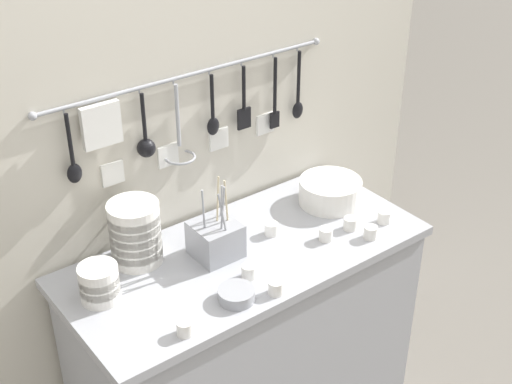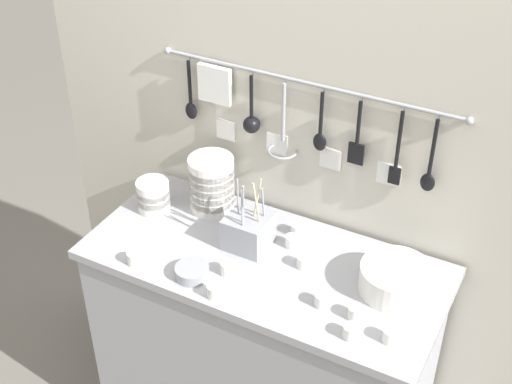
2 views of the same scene
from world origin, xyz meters
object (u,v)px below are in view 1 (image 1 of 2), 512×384
(plate_stack, at_px, (330,191))
(cup_front_left, at_px, (185,328))
(cup_back_left, at_px, (326,234))
(bowl_stack_short_front, at_px, (135,233))
(cup_back_right, at_px, (350,223))
(cup_by_caddy, at_px, (371,232))
(cup_mid_row, at_px, (239,226))
(cutlery_caddy, at_px, (216,239))
(bowl_stack_back_corner, at_px, (99,283))
(cup_edge_near, at_px, (384,217))
(cup_centre, at_px, (249,271))
(cup_beside_plates, at_px, (276,288))
(steel_mixing_bowl, at_px, (236,295))
(cup_front_right, at_px, (224,219))
(cup_edge_far, at_px, (271,229))

(plate_stack, relative_size, cup_front_left, 4.85)
(cup_back_left, bearing_deg, bowl_stack_short_front, 153.36)
(cup_back_right, relative_size, cup_front_left, 1.00)
(cup_by_caddy, xyz_separation_m, cup_back_right, (-0.02, 0.08, 0.00))
(plate_stack, relative_size, cup_mid_row, 4.85)
(cutlery_caddy, bearing_deg, cup_back_right, -18.98)
(cup_by_caddy, relative_size, cup_back_left, 1.00)
(cup_by_caddy, bearing_deg, bowl_stack_back_corner, 163.64)
(cup_back_left, bearing_deg, plate_stack, 44.51)
(bowl_stack_short_front, bearing_deg, cup_front_left, -99.88)
(cup_edge_near, bearing_deg, cup_centre, 176.62)
(bowl_stack_back_corner, xyz_separation_m, cup_edge_near, (0.91, -0.20, -0.03))
(cup_back_left, height_order, cup_back_right, same)
(cup_back_left, xyz_separation_m, cup_beside_plates, (-0.29, -0.11, 0.00))
(steel_mixing_bowl, bearing_deg, cup_back_left, 9.96)
(bowl_stack_short_front, relative_size, cup_by_caddy, 4.49)
(cup_mid_row, bearing_deg, cup_centre, -119.22)
(cup_front_right, bearing_deg, cup_back_left, -52.36)
(cutlery_caddy, distance_m, cup_edge_far, 0.21)
(cup_beside_plates, bearing_deg, bowl_stack_short_front, 121.51)
(bowl_stack_back_corner, height_order, cup_edge_far, bowl_stack_back_corner)
(cup_mid_row, bearing_deg, cup_front_right, 101.31)
(bowl_stack_short_front, height_order, plate_stack, bowl_stack_short_front)
(cutlery_caddy, height_order, cup_front_left, cutlery_caddy)
(cup_by_caddy, relative_size, cup_edge_near, 1.00)
(steel_mixing_bowl, bearing_deg, cup_centre, 34.53)
(cup_centre, xyz_separation_m, cup_back_right, (0.41, 0.01, 0.00))
(cup_centre, bearing_deg, cup_edge_far, 35.53)
(cup_front_right, bearing_deg, plate_stack, -15.86)
(cup_edge_near, height_order, cup_back_right, same)
(cup_edge_near, bearing_deg, cup_edge_far, 153.53)
(cup_front_right, bearing_deg, cup_by_caddy, -46.58)
(cup_back_left, bearing_deg, cup_edge_far, 132.45)
(cutlery_caddy, height_order, cup_by_caddy, cutlery_caddy)
(bowl_stack_short_front, height_order, cup_back_left, bowl_stack_short_front)
(plate_stack, height_order, steel_mixing_bowl, plate_stack)
(cup_front_left, bearing_deg, cup_back_right, 8.32)
(cup_back_left, xyz_separation_m, cup_front_right, (-0.20, 0.26, 0.00))
(steel_mixing_bowl, bearing_deg, cup_front_right, 59.97)
(cup_edge_near, xyz_separation_m, cup_edge_far, (-0.34, 0.17, 0.00))
(plate_stack, bearing_deg, bowl_stack_short_front, 171.52)
(cup_by_caddy, distance_m, cup_front_left, 0.70)
(bowl_stack_short_front, bearing_deg, cup_mid_row, -10.54)
(cup_centre, distance_m, cup_front_right, 0.29)
(cup_centre, bearing_deg, cup_by_caddy, -9.13)
(bowl_stack_back_corner, distance_m, cutlery_caddy, 0.38)
(bowl_stack_back_corner, height_order, steel_mixing_bowl, bowl_stack_back_corner)
(cup_edge_far, bearing_deg, cutlery_caddy, 175.50)
(cup_by_caddy, height_order, cup_edge_near, same)
(cup_mid_row, relative_size, cup_edge_far, 1.00)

